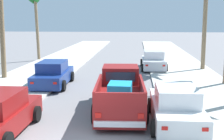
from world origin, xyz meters
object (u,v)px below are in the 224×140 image
pickup_truck (120,93)px  car_right_near (153,61)px  car_left_near (53,74)px  car_left_mid (176,107)px

pickup_truck → car_right_near: 10.96m
car_right_near → car_left_near: bearing=-135.6°
pickup_truck → car_left_mid: bearing=-32.8°
car_left_near → car_left_mid: same height
car_left_near → car_left_mid: (6.66, -5.84, 0.00)m
pickup_truck → car_right_near: size_ratio=1.24×
car_right_near → car_left_mid: (0.15, -12.21, 0.00)m
car_left_near → car_right_near: 9.10m
car_left_mid → car_left_near: bearing=138.7°
pickup_truck → car_right_near: bearing=79.0°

